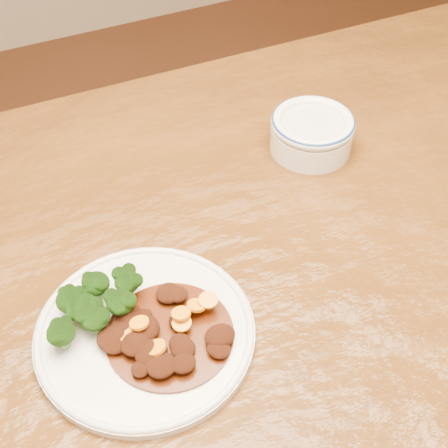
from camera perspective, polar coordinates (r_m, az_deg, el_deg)
name	(u,v)px	position (r m, az deg, el deg)	size (l,w,h in m)	color
dining_table	(236,287)	(0.91, 1.09, -5.79)	(1.51, 0.92, 0.75)	#532E0E
dinner_plate	(145,332)	(0.76, -7.23, -9.75)	(0.26, 0.26, 0.02)	silver
broccoli_florets	(93,305)	(0.76, -11.85, -7.29)	(0.13, 0.09, 0.04)	#64944D
mince_stew	(157,335)	(0.74, -6.10, -10.06)	(0.16, 0.15, 0.03)	#461A07
dip_bowl	(312,132)	(0.99, 8.04, 8.36)	(0.13, 0.13, 0.06)	silver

